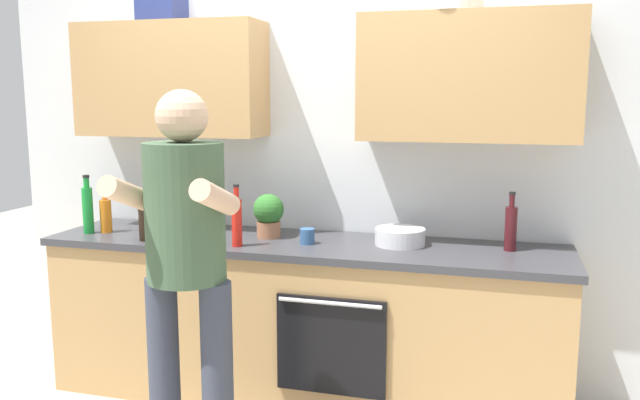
# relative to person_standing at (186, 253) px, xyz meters

# --- Properties ---
(ground_plane) EXTENTS (12.00, 12.00, 0.00)m
(ground_plane) POSITION_rel_person_standing_xyz_m (0.26, 0.83, -1.01)
(ground_plane) COLOR #B2A893
(back_wall_unit) EXTENTS (4.00, 0.39, 2.50)m
(back_wall_unit) POSITION_rel_person_standing_xyz_m (0.26, 1.11, 0.48)
(back_wall_unit) COLOR silver
(back_wall_unit) RESTS_ON ground
(counter) EXTENTS (2.84, 0.67, 0.90)m
(counter) POSITION_rel_person_standing_xyz_m (0.26, 0.83, -0.56)
(counter) COLOR tan
(counter) RESTS_ON ground
(person_standing) EXTENTS (0.49, 0.45, 1.71)m
(person_standing) POSITION_rel_person_standing_xyz_m (0.00, 0.00, 0.00)
(person_standing) COLOR #383D4C
(person_standing) RESTS_ON ground
(bottle_juice) EXTENTS (0.07, 0.07, 0.26)m
(bottle_juice) POSITION_rel_person_standing_xyz_m (-0.90, 0.76, -0.01)
(bottle_juice) COLOR orange
(bottle_juice) RESTS_ON counter
(bottle_hotsauce) EXTENTS (0.05, 0.05, 0.33)m
(bottle_hotsauce) POSITION_rel_person_standing_xyz_m (-0.03, 0.64, 0.03)
(bottle_hotsauce) COLOR red
(bottle_hotsauce) RESTS_ON counter
(bottle_syrup) EXTENTS (0.05, 0.05, 0.22)m
(bottle_syrup) POSITION_rel_person_standing_xyz_m (-0.80, 1.03, -0.03)
(bottle_syrup) COLOR #8C4C14
(bottle_syrup) RESTS_ON counter
(bottle_soda) EXTENTS (0.06, 0.06, 0.34)m
(bottle_soda) POSITION_rel_person_standing_xyz_m (-0.99, 0.71, 0.03)
(bottle_soda) COLOR #198C33
(bottle_soda) RESTS_ON counter
(bottle_soy) EXTENTS (0.07, 0.07, 0.28)m
(bottle_soy) POSITION_rel_person_standing_xyz_m (-0.57, 0.63, -0.00)
(bottle_soy) COLOR black
(bottle_soy) RESTS_ON counter
(bottle_wine) EXTENTS (0.06, 0.06, 0.30)m
(bottle_wine) POSITION_rel_person_standing_xyz_m (1.35, 0.92, 0.01)
(bottle_wine) COLOR #471419
(bottle_wine) RESTS_ON counter
(cup_tea) EXTENTS (0.08, 0.08, 0.08)m
(cup_tea) POSITION_rel_person_standing_xyz_m (0.30, 0.79, -0.07)
(cup_tea) COLOR #33598C
(cup_tea) RESTS_ON counter
(mixing_bowl) EXTENTS (0.27, 0.27, 0.09)m
(mixing_bowl) POSITION_rel_person_standing_xyz_m (0.79, 0.90, -0.07)
(mixing_bowl) COLOR silver
(mixing_bowl) RESTS_ON counter
(potted_herb) EXTENTS (0.17, 0.17, 0.25)m
(potted_herb) POSITION_rel_person_standing_xyz_m (0.05, 0.89, 0.02)
(potted_herb) COLOR #9E6647
(potted_herb) RESTS_ON counter
(grocery_bag_produce) EXTENTS (0.23, 0.23, 0.17)m
(grocery_bag_produce) POSITION_rel_person_standing_xyz_m (-0.56, 0.86, -0.03)
(grocery_bag_produce) COLOR silver
(grocery_bag_produce) RESTS_ON counter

